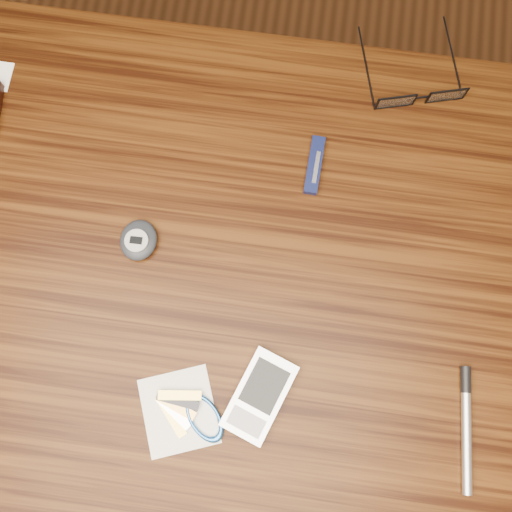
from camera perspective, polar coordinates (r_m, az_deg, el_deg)
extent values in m
plane|color=#472814|center=(1.49, -1.89, -6.90)|extent=(3.80, 3.80, 0.00)
cube|color=#351B08|center=(0.76, -3.66, -1.50)|extent=(1.00, 0.70, 0.03)
cylinder|color=#4C2814|center=(1.20, 18.74, -22.19)|extent=(0.05, 0.05, 0.71)
cylinder|color=#4C2814|center=(1.31, -20.62, 10.96)|extent=(0.05, 0.05, 0.71)
cylinder|color=#4C2814|center=(1.26, 20.41, 5.84)|extent=(0.05, 0.05, 0.71)
cube|color=black|center=(0.83, 13.80, 14.73)|extent=(0.05, 0.02, 0.03)
cube|color=silver|center=(0.83, 13.80, 14.73)|extent=(0.05, 0.01, 0.02)
cylinder|color=black|center=(0.86, 10.99, 18.05)|extent=(0.04, 0.12, 0.00)
cube|color=black|center=(0.85, 18.52, 14.96)|extent=(0.05, 0.02, 0.03)
cube|color=silver|center=(0.85, 18.52, 14.96)|extent=(0.05, 0.01, 0.02)
cylinder|color=black|center=(0.90, 19.09, 18.33)|extent=(0.04, 0.12, 0.00)
cube|color=black|center=(0.84, 16.27, 14.99)|extent=(0.02, 0.01, 0.00)
cube|color=#B0B0B4|center=(0.72, 0.34, -13.80)|extent=(0.09, 0.12, 0.01)
cube|color=black|center=(0.71, 0.85, -12.87)|extent=(0.06, 0.07, 0.00)
cube|color=gray|center=(0.72, -0.98, -16.25)|extent=(0.05, 0.04, 0.00)
ellipsoid|color=black|center=(0.76, -11.67, 1.57)|extent=(0.05, 0.06, 0.02)
cylinder|color=gray|center=(0.75, -11.87, 1.51)|extent=(0.03, 0.03, 0.00)
cube|color=black|center=(0.74, -11.91, 1.55)|extent=(0.02, 0.01, 0.00)
cube|color=white|center=(0.74, -7.70, -15.13)|extent=(0.12, 0.12, 0.00)
torus|color=#245DAA|center=(0.73, -5.19, -15.81)|extent=(0.08, 0.08, 0.01)
cube|color=olive|center=(0.74, -8.41, -15.65)|extent=(0.04, 0.05, 0.00)
cube|color=silver|center=(0.73, -8.21, -15.15)|extent=(0.05, 0.04, 0.00)
cube|color=olive|center=(0.73, -8.02, -14.65)|extent=(0.05, 0.03, 0.00)
cube|color=black|center=(0.73, -7.83, -14.15)|extent=(0.05, 0.02, 0.00)
cube|color=olive|center=(0.73, -7.63, -13.64)|extent=(0.05, 0.02, 0.00)
cube|color=#0A1034|center=(0.78, 5.86, 9.02)|extent=(0.02, 0.08, 0.01)
cube|color=silver|center=(0.78, 6.06, 8.83)|extent=(0.01, 0.05, 0.00)
cylinder|color=#B8B9BD|center=(0.77, 20.29, -15.92)|extent=(0.02, 0.15, 0.01)
cylinder|color=black|center=(0.77, 20.24, -11.52)|extent=(0.02, 0.03, 0.01)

